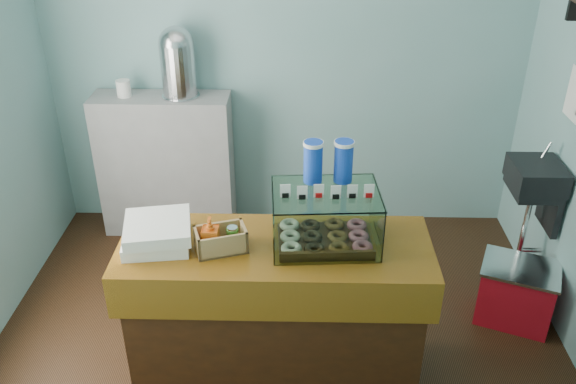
{
  "coord_description": "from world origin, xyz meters",
  "views": [
    {
      "loc": [
        0.13,
        -2.8,
        2.65
      ],
      "look_at": [
        0.06,
        -0.15,
        1.15
      ],
      "focal_mm": 38.0,
      "sensor_mm": 36.0,
      "label": 1
    }
  ],
  "objects_px": {
    "red_cooler": "(516,293)",
    "coffee_urn": "(178,60)",
    "display_case": "(326,210)",
    "counter": "(276,313)"
  },
  "relations": [
    {
      "from": "display_case",
      "to": "red_cooler",
      "type": "relative_size",
      "value": 1.0
    },
    {
      "from": "display_case",
      "to": "coffee_urn",
      "type": "distance_m",
      "value": 1.84
    },
    {
      "from": "counter",
      "to": "red_cooler",
      "type": "bearing_deg",
      "value": 19.35
    },
    {
      "from": "display_case",
      "to": "counter",
      "type": "bearing_deg",
      "value": -168.66
    },
    {
      "from": "counter",
      "to": "coffee_urn",
      "type": "distance_m",
      "value": 1.97
    },
    {
      "from": "counter",
      "to": "display_case",
      "type": "relative_size",
      "value": 2.87
    },
    {
      "from": "red_cooler",
      "to": "coffee_urn",
      "type": "bearing_deg",
      "value": 176.6
    },
    {
      "from": "counter",
      "to": "coffee_urn",
      "type": "height_order",
      "value": "coffee_urn"
    },
    {
      "from": "display_case",
      "to": "red_cooler",
      "type": "bearing_deg",
      "value": 16.42
    },
    {
      "from": "counter",
      "to": "coffee_urn",
      "type": "bearing_deg",
      "value": 115.16
    }
  ]
}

